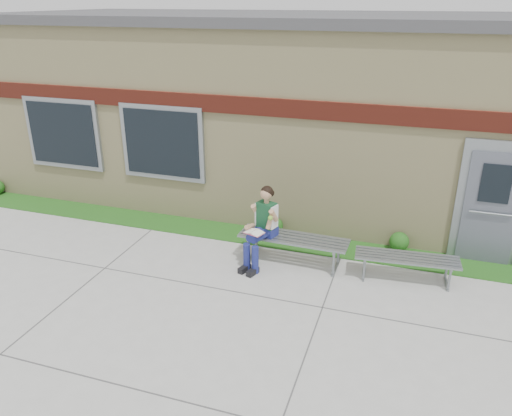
% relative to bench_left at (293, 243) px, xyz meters
% --- Properties ---
extents(ground, '(80.00, 80.00, 0.00)m').
position_rel_bench_left_xyz_m(ground, '(-0.19, -1.79, -0.40)').
color(ground, '#9E9E99').
rests_on(ground, ground).
extents(grass_strip, '(16.00, 0.80, 0.02)m').
position_rel_bench_left_xyz_m(grass_strip, '(-0.19, 0.81, -0.39)').
color(grass_strip, '#1E4A13').
rests_on(grass_strip, ground).
extents(school_building, '(16.20, 6.22, 4.20)m').
position_rel_bench_left_xyz_m(school_building, '(-0.19, 4.20, 1.70)').
color(school_building, beige).
rests_on(school_building, ground).
extents(bench_left, '(2.01, 0.62, 0.52)m').
position_rel_bench_left_xyz_m(bench_left, '(0.00, 0.00, 0.00)').
color(bench_left, gray).
rests_on(bench_left, ground).
extents(bench_right, '(1.77, 0.62, 0.45)m').
position_rel_bench_left_xyz_m(bench_right, '(2.00, -0.00, -0.05)').
color(bench_right, gray).
rests_on(bench_right, ground).
extents(girl, '(0.59, 0.92, 1.47)m').
position_rel_bench_left_xyz_m(girl, '(-0.54, -0.21, 0.38)').
color(girl, navy).
rests_on(girl, ground).
extents(shrub_mid, '(0.33, 0.33, 0.33)m').
position_rel_bench_left_xyz_m(shrub_mid, '(-0.66, 1.06, -0.21)').
color(shrub_mid, '#1E4A13').
rests_on(shrub_mid, grass_strip).
extents(shrub_east, '(0.37, 0.37, 0.37)m').
position_rel_bench_left_xyz_m(shrub_east, '(1.83, 1.06, -0.19)').
color(shrub_east, '#1E4A13').
rests_on(shrub_east, grass_strip).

